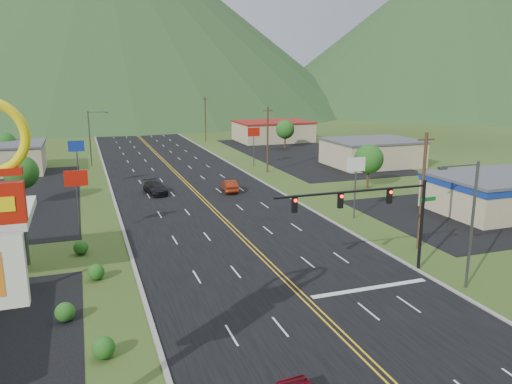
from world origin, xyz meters
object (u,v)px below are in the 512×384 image
object	(u,v)px
traffic_signal	(377,206)
streetlight_east	(469,217)
car_red_far	(230,186)
car_dark_mid	(155,188)
streetlight_west	(92,134)

from	to	relation	value
traffic_signal	streetlight_east	world-z (taller)	streetlight_east
streetlight_east	car_red_far	world-z (taller)	streetlight_east
traffic_signal	car_dark_mid	xyz separation A→B (m)	(-11.47, 31.93, -4.58)
car_dark_mid	traffic_signal	bearing A→B (deg)	-78.22
traffic_signal	streetlight_west	size ratio (longest dim) A/B	1.46
car_dark_mid	streetlight_east	bearing A→B (deg)	-73.75
traffic_signal	car_red_far	distance (m)	30.54
traffic_signal	streetlight_west	distance (m)	58.88
streetlight_west	car_red_far	bearing A→B (deg)	-58.45
streetlight_west	traffic_signal	bearing A→B (deg)	-72.03
car_dark_mid	car_red_far	xyz separation A→B (m)	(9.21, -1.81, -0.00)
streetlight_west	streetlight_east	bearing A→B (deg)	-69.14
streetlight_west	car_dark_mid	size ratio (longest dim) A/B	1.74
streetlight_west	car_red_far	xyz separation A→B (m)	(15.90, -25.89, -4.43)
streetlight_east	car_dark_mid	distance (m)	39.64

